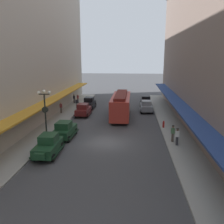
{
  "coord_description": "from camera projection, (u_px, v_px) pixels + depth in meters",
  "views": [
    {
      "loc": [
        2.61,
        -22.75,
        8.6
      ],
      "look_at": [
        0.0,
        6.0,
        1.8
      ],
      "focal_mm": 38.04,
      "sensor_mm": 36.0,
      "label": 1
    }
  ],
  "objects": [
    {
      "name": "lamp_post_with_clock",
      "position": [
        45.0,
        112.0,
        24.43
      ],
      "size": [
        1.42,
        0.44,
        5.16
      ],
      "color": "black",
      "rests_on": "sidewalk_left"
    },
    {
      "name": "pedestrian_5",
      "position": [
        74.0,
        99.0,
        43.64
      ],
      "size": [
        0.36,
        0.28,
        1.67
      ],
      "color": "#2D2D33",
      "rests_on": "sidewalk_left"
    },
    {
      "name": "parked_car_4",
      "position": [
        48.0,
        145.0,
        21.02
      ],
      "size": [
        2.23,
        4.29,
        1.84
      ],
      "color": "#193D23",
      "rests_on": "ground"
    },
    {
      "name": "parked_car_0",
      "position": [
        65.0,
        129.0,
        25.45
      ],
      "size": [
        2.27,
        4.31,
        1.84
      ],
      "color": "#193D23",
      "rests_on": "ground"
    },
    {
      "name": "sidewalk_right",
      "position": [
        182.0,
        144.0,
        23.58
      ],
      "size": [
        3.0,
        60.0,
        0.15
      ],
      "primitive_type": "cube",
      "color": "#99968E",
      "rests_on": "ground"
    },
    {
      "name": "pedestrian_1",
      "position": [
        173.0,
        133.0,
        23.94
      ],
      "size": [
        0.36,
        0.28,
        1.67
      ],
      "color": "#4C4238",
      "rests_on": "sidewalk_right"
    },
    {
      "name": "parked_car_2",
      "position": [
        83.0,
        109.0,
        34.98
      ],
      "size": [
        2.18,
        4.28,
        1.84
      ],
      "color": "#591919",
      "rests_on": "ground"
    },
    {
      "name": "pedestrian_0",
      "position": [
        177.0,
        137.0,
        22.97
      ],
      "size": [
        0.36,
        0.28,
        1.67
      ],
      "color": "#2D2D33",
      "rests_on": "sidewalk_right"
    },
    {
      "name": "parked_car_3",
      "position": [
        89.0,
        103.0,
        40.05
      ],
      "size": [
        2.23,
        4.29,
        1.84
      ],
      "color": "black",
      "rests_on": "ground"
    },
    {
      "name": "pedestrian_2",
      "position": [
        77.0,
        103.0,
        39.38
      ],
      "size": [
        0.36,
        0.24,
        1.64
      ],
      "color": "slate",
      "rests_on": "sidewalk_left"
    },
    {
      "name": "parked_car_1",
      "position": [
        146.0,
        101.0,
        41.51
      ],
      "size": [
        2.14,
        4.26,
        1.84
      ],
      "color": "black",
      "rests_on": "ground"
    },
    {
      "name": "building_row_right",
      "position": [
        221.0,
        37.0,
        21.0
      ],
      "size": [
        4.3,
        60.0,
        20.56
      ],
      "color": "gray",
      "rests_on": "ground"
    },
    {
      "name": "pedestrian_4",
      "position": [
        78.0,
        99.0,
        43.79
      ],
      "size": [
        0.36,
        0.24,
        1.64
      ],
      "color": "#2D2D33",
      "rests_on": "sidewalk_left"
    },
    {
      "name": "parked_car_5",
      "position": [
        146.0,
        106.0,
        37.45
      ],
      "size": [
        2.22,
        4.29,
        1.84
      ],
      "color": "slate",
      "rests_on": "ground"
    },
    {
      "name": "sidewalk_left",
      "position": [
        36.0,
        140.0,
        24.89
      ],
      "size": [
        3.0,
        60.0,
        0.15
      ],
      "primitive_type": "cube",
      "color": "#99968E",
      "rests_on": "ground"
    },
    {
      "name": "pedestrian_3",
      "position": [
        61.0,
        108.0,
        36.09
      ],
      "size": [
        0.36,
        0.24,
        1.64
      ],
      "color": "#4C4238",
      "rests_on": "sidewalk_left"
    },
    {
      "name": "ground_plane",
      "position": [
        107.0,
        142.0,
        24.25
      ],
      "size": [
        200.0,
        200.0,
        0.0
      ],
      "primitive_type": "plane",
      "color": "#424244"
    },
    {
      "name": "streetcar",
      "position": [
        121.0,
        104.0,
        33.83
      ],
      "size": [
        2.56,
        9.61,
        3.46
      ],
      "color": "#A52D23",
      "rests_on": "ground"
    },
    {
      "name": "fire_hydrant",
      "position": [
        164.0,
        124.0,
        28.79
      ],
      "size": [
        0.24,
        0.24,
        0.82
      ],
      "color": "#B21E19",
      "rests_on": "sidewalk_right"
    }
  ]
}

